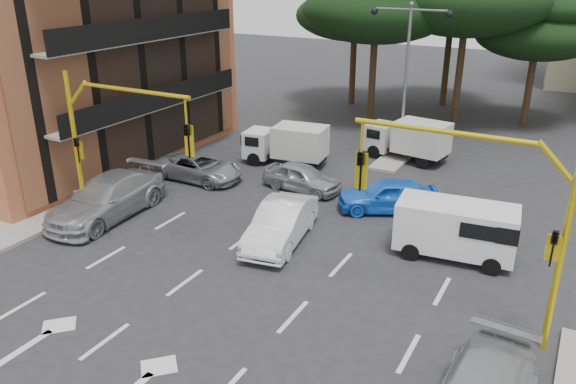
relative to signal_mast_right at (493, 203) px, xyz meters
name	(u,v)px	position (x,y,z in m)	size (l,w,h in m)	color
ground	(236,299)	(-6.80, -1.99, -3.88)	(120.00, 120.00, 0.00)	#28282B
median_strip	(400,154)	(-6.80, 14.01, -3.81)	(1.40, 6.00, 0.15)	gray
apartment_orange	(29,21)	(-24.76, 6.01, 2.97)	(15.19, 16.15, 13.70)	#A65634
pine_left_near	(377,0)	(-10.75, 19.96, 3.72)	(9.15, 9.15, 10.23)	#382616
pine_left_far	(356,6)	(-13.75, 23.96, 3.03)	(8.32, 8.32, 9.30)	#382616
pine_right	(540,25)	(-1.75, 23.96, 2.33)	(7.49, 7.49, 8.37)	#382616
signal_mast_right	(493,203)	(0.00, 0.00, 0.00)	(5.79, 0.37, 6.00)	gold
signal_mast_left	(107,133)	(-13.61, 0.00, 0.00)	(5.79, 0.37, 6.00)	gold
street_lamp_center	(408,53)	(-6.80, 14.01, 1.54)	(4.16, 0.36, 7.77)	slate
car_white_hatch	(281,223)	(-7.48, 2.05, -3.13)	(1.59, 4.55, 1.50)	white
car_blue_compact	(388,195)	(-4.94, 6.67, -3.18)	(1.67, 4.15, 1.41)	blue
car_silver_wagon	(107,198)	(-14.80, 0.64, -3.06)	(2.30, 5.67, 1.64)	#A4A5AC
car_silver_cross_a	(198,167)	(-14.15, 5.87, -3.27)	(2.03, 4.41, 1.23)	#929499
car_silver_cross_b	(302,177)	(-9.16, 7.01, -3.25)	(1.49, 3.70, 1.26)	#A7AAAF
van_white	(455,230)	(-1.59, 4.01, -2.88)	(1.82, 4.03, 2.02)	white
box_truck_a	(286,145)	(-11.51, 9.76, -2.83)	(1.80, 4.28, 2.11)	silver
box_truck_b	(407,140)	(-6.31, 13.51, -2.81)	(1.83, 4.36, 2.14)	silver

